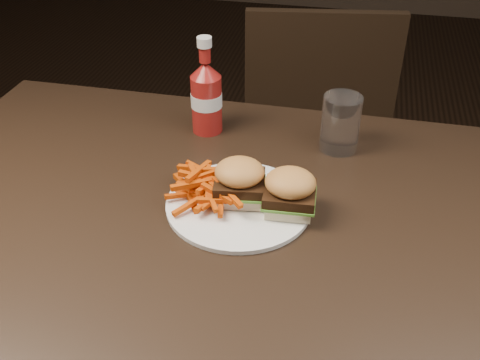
% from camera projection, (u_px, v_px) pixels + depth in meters
% --- Properties ---
extents(dining_table, '(1.20, 0.80, 0.04)m').
position_uv_depth(dining_table, '(211.00, 214.00, 1.01)').
color(dining_table, black).
rests_on(dining_table, ground).
extents(chair_far, '(0.50, 0.50, 0.04)m').
position_uv_depth(chair_far, '(311.00, 132.00, 1.84)').
color(chair_far, black).
rests_on(chair_far, ground).
extents(plate, '(0.26, 0.26, 0.01)m').
position_uv_depth(plate, '(239.00, 204.00, 0.99)').
color(plate, white).
rests_on(plate, dining_table).
extents(sandwich_half_a, '(0.09, 0.08, 0.02)m').
position_uv_depth(sandwich_half_a, '(240.00, 193.00, 0.99)').
color(sandwich_half_a, beige).
rests_on(sandwich_half_a, plate).
extents(sandwich_half_b, '(0.08, 0.08, 0.02)m').
position_uv_depth(sandwich_half_b, '(289.00, 204.00, 0.96)').
color(sandwich_half_b, beige).
rests_on(sandwich_half_b, plate).
extents(fries_pile, '(0.13, 0.13, 0.05)m').
position_uv_depth(fries_pile, '(209.00, 186.00, 0.99)').
color(fries_pile, '#AC4B07').
rests_on(fries_pile, plate).
extents(ketchup_bottle, '(0.08, 0.08, 0.13)m').
position_uv_depth(ketchup_bottle, '(207.00, 105.00, 1.18)').
color(ketchup_bottle, maroon).
rests_on(ketchup_bottle, dining_table).
extents(tumbler, '(0.10, 0.10, 0.12)m').
position_uv_depth(tumbler, '(340.00, 124.00, 1.12)').
color(tumbler, white).
rests_on(tumbler, dining_table).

